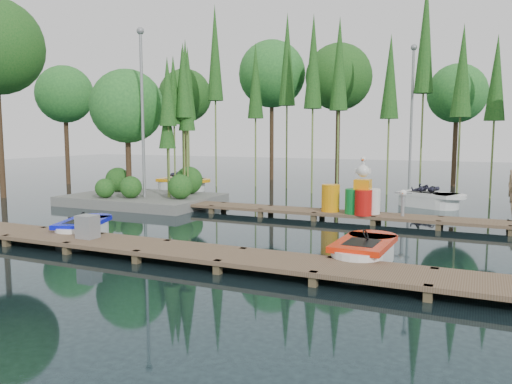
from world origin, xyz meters
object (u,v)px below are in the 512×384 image
at_px(boat_blue, 84,229).
at_px(utility_cabinet, 88,227).
at_px(boat_red, 364,253).
at_px(yellow_barrel, 331,198).
at_px(drum_cluster, 363,197).
at_px(boat_yellow_far, 182,184).
at_px(island, 139,130).

relative_size(boat_blue, utility_cabinet, 4.34).
relative_size(boat_red, yellow_barrel, 2.76).
relative_size(utility_cabinet, drum_cluster, 0.31).
height_order(utility_cabinet, drum_cluster, drum_cluster).
distance_m(boat_yellow_far, yellow_barrel, 11.36).
relative_size(island, utility_cabinet, 11.26).
bearing_deg(utility_cabinet, boat_blue, 137.14).
relative_size(boat_blue, boat_red, 1.00).
xyz_separation_m(island, utility_cabinet, (4.26, -7.79, -2.58)).
bearing_deg(boat_blue, boat_yellow_far, 89.45).
height_order(island, utility_cabinet, island).
bearing_deg(boat_red, boat_yellow_far, 139.82).
bearing_deg(boat_yellow_far, drum_cluster, -11.65).
bearing_deg(boat_blue, island, 94.50).
relative_size(yellow_barrel, drum_cluster, 0.49).
distance_m(boat_blue, yellow_barrel, 8.21).
relative_size(boat_red, utility_cabinet, 4.36).
relative_size(island, boat_blue, 2.59).
relative_size(boat_yellow_far, drum_cluster, 1.58).
bearing_deg(island, utility_cabinet, -61.34).
relative_size(boat_red, drum_cluster, 1.34).
bearing_deg(drum_cluster, boat_blue, -140.53).
distance_m(boat_red, utility_cabinet, 7.05).
xyz_separation_m(boat_red, drum_cluster, (-1.21, 5.28, 0.62)).
bearing_deg(boat_blue, utility_cabinet, -62.76).
distance_m(island, utility_cabinet, 9.25).
height_order(boat_red, boat_yellow_far, boat_yellow_far).
distance_m(boat_red, yellow_barrel, 5.95).
xyz_separation_m(boat_red, utility_cabinet, (-6.87, -1.57, 0.35)).
xyz_separation_m(boat_yellow_far, yellow_barrel, (9.80, -5.71, 0.46)).
relative_size(boat_blue, yellow_barrel, 2.75).
xyz_separation_m(boat_red, boat_yellow_far, (-12.17, 11.14, 0.07)).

